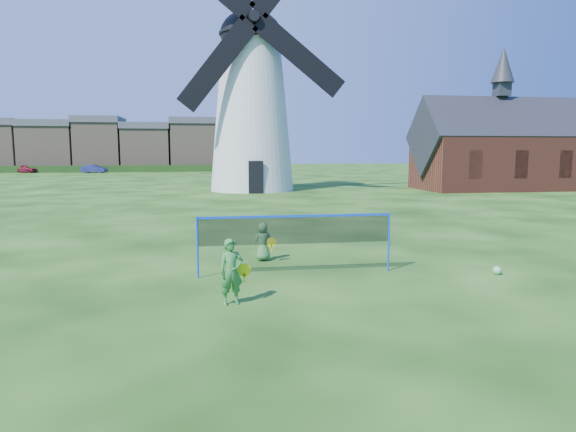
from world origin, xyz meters
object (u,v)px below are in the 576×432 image
(player_girl, at_px, (231,272))
(chapel, at_px, (499,150))
(car_left, at_px, (25,169))
(car_right, at_px, (94,169))
(windmill, at_px, (252,102))
(badminton_net, at_px, (296,231))
(player_boy, at_px, (263,242))
(play_ball, at_px, (497,270))

(player_girl, bearing_deg, chapel, 39.88)
(car_left, height_order, car_right, car_right)
(windmill, distance_m, badminton_net, 28.82)
(player_girl, bearing_deg, car_right, 93.10)
(badminton_net, height_order, car_right, badminton_net)
(chapel, distance_m, player_boy, 32.93)
(badminton_net, relative_size, player_girl, 3.65)
(car_right, bearing_deg, windmill, -137.36)
(windmill, relative_size, play_ball, 89.63)
(chapel, height_order, badminton_net, chapel)
(chapel, relative_size, car_right, 3.75)
(player_boy, bearing_deg, windmill, -100.58)
(player_boy, bearing_deg, player_girl, 68.65)
(play_ball, bearing_deg, badminton_net, 170.59)
(player_girl, relative_size, car_left, 0.41)
(play_ball, distance_m, car_right, 68.54)
(badminton_net, relative_size, play_ball, 22.95)
(badminton_net, distance_m, play_ball, 5.31)
(player_girl, distance_m, car_right, 67.95)
(chapel, height_order, car_left, chapel)
(car_right, bearing_deg, chapel, -119.71)
(car_left, xyz_separation_m, car_right, (9.85, -2.07, 0.01))
(car_left, bearing_deg, play_ball, -132.31)
(chapel, relative_size, badminton_net, 2.67)
(chapel, xyz_separation_m, play_ball, (-16.23, -26.95, -3.09))
(badminton_net, bearing_deg, play_ball, -9.41)
(chapel, xyz_separation_m, badminton_net, (-21.37, -26.10, -2.06))
(windmill, distance_m, player_boy, 27.26)
(chapel, bearing_deg, windmill, 174.05)
(windmill, bearing_deg, player_girl, -95.72)
(windmill, relative_size, player_girl, 14.24)
(car_right, bearing_deg, play_ball, -146.36)
(badminton_net, bearing_deg, windmill, 87.37)
(player_boy, bearing_deg, car_right, -80.38)
(player_boy, relative_size, car_left, 0.33)
(play_ball, distance_m, car_left, 74.36)
(play_ball, bearing_deg, windmill, 97.54)
(player_girl, height_order, play_ball, player_girl)
(player_girl, bearing_deg, player_boy, 63.99)
(play_ball, bearing_deg, chapel, 58.93)
(windmill, height_order, play_ball, windmill)
(play_ball, xyz_separation_m, car_left, (-33.33, 66.47, 0.47))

